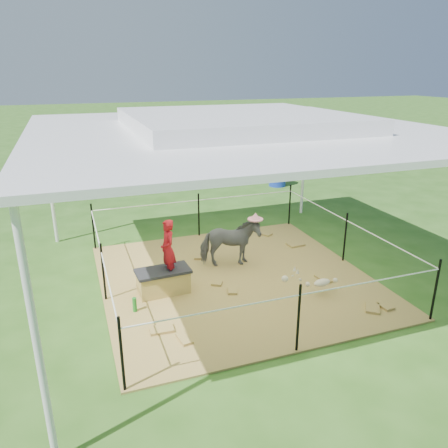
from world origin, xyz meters
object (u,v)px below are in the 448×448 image
object	(u,v)px
straw_bale	(163,282)
trash_barrel	(278,173)
pony	(230,243)
green_bottle	(135,305)
picnic_table_far	(280,149)
foal	(322,281)
picnic_table_near	(182,161)
woman	(168,244)
distant_person	(237,161)

from	to	relation	value
straw_bale	trash_barrel	world-z (taller)	trash_barrel
pony	green_bottle	bearing A→B (deg)	129.07
green_bottle	picnic_table_far	xyz separation A→B (m)	(7.66, 10.31, 0.24)
straw_bale	green_bottle	xyz separation A→B (m)	(-0.55, -0.45, -0.07)
foal	picnic_table_near	xyz separation A→B (m)	(0.19, 9.78, 0.13)
straw_bale	trash_barrel	xyz separation A→B (m)	(4.97, 5.82, 0.20)
green_bottle	picnic_table_near	bearing A→B (deg)	71.12
woman	distant_person	size ratio (longest dim) A/B	0.84
straw_bale	picnic_table_near	distance (m)	9.22
pony	woman	bearing A→B (deg)	125.74
trash_barrel	picnic_table_far	world-z (taller)	trash_barrel
woman	trash_barrel	bearing A→B (deg)	136.73
green_bottle	trash_barrel	size ratio (longest dim) A/B	0.28
foal	green_bottle	bearing A→B (deg)	164.71
picnic_table_far	green_bottle	bearing A→B (deg)	-106.06
foal	picnic_table_far	xyz separation A→B (m)	(4.67, 10.81, 0.12)
trash_barrel	distant_person	bearing A→B (deg)	120.09
picnic_table_near	distant_person	size ratio (longest dim) A/B	1.62
straw_bale	woman	size ratio (longest dim) A/B	0.83
foal	trash_barrel	world-z (taller)	trash_barrel
picnic_table_near	picnic_table_far	distance (m)	4.60
green_bottle	foal	distance (m)	3.03
straw_bale	picnic_table_far	world-z (taller)	picnic_table_far
trash_barrel	picnic_table_far	size ratio (longest dim) A/B	0.44
foal	picnic_table_near	size ratio (longest dim) A/B	0.45
woman	distant_person	distance (m)	8.30
pony	foal	world-z (taller)	pony
woman	picnic_table_far	xyz separation A→B (m)	(7.01, 9.86, -0.51)
straw_bale	green_bottle	world-z (taller)	straw_bale
distant_person	foal	bearing A→B (deg)	84.01
green_bottle	distant_person	size ratio (longest dim) A/B	0.19
straw_bale	foal	distance (m)	2.61
straw_bale	picnic_table_near	bearing A→B (deg)	73.45
trash_barrel	picnic_table_near	world-z (taller)	trash_barrel
straw_bale	woman	xyz separation A→B (m)	(0.10, -0.00, 0.68)
pony	picnic_table_far	distance (m)	10.87
woman	pony	size ratio (longest dim) A/B	0.91
trash_barrel	picnic_table_near	bearing A→B (deg)	127.93
green_bottle	pony	world-z (taller)	pony
pony	trash_barrel	xyz separation A→B (m)	(3.57, 5.21, -0.08)
pony	distant_person	world-z (taller)	distant_person
picnic_table_near	straw_bale	bearing A→B (deg)	-105.51
picnic_table_far	picnic_table_near	bearing A→B (deg)	-146.55
foal	woman	bearing A→B (deg)	152.09
picnic_table_near	picnic_table_far	world-z (taller)	picnic_table_near
foal	picnic_table_far	bearing A→B (deg)	60.83
straw_bale	picnic_table_far	xyz separation A→B (m)	(7.11, 9.86, 0.17)
straw_bale	distant_person	world-z (taller)	distant_person
picnic_table_near	distant_person	bearing A→B (deg)	-45.21
picnic_table_far	distant_person	size ratio (longest dim) A/B	1.57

